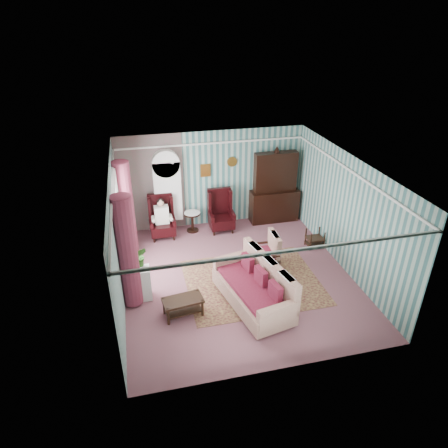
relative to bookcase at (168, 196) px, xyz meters
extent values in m
plane|color=#844D59|center=(1.35, -2.84, -1.12)|extent=(6.00, 6.00, 0.00)
cube|color=#3C6E6C|center=(1.35, 0.16, 0.33)|extent=(5.50, 0.02, 2.90)
cube|color=#3C6E6C|center=(1.35, -5.84, 0.33)|extent=(5.50, 0.02, 2.90)
cube|color=#3C6E6C|center=(-1.40, -2.84, 0.33)|extent=(0.02, 6.00, 2.90)
cube|color=#3C6E6C|center=(4.10, -2.84, 0.33)|extent=(0.02, 6.00, 2.90)
cube|color=silver|center=(1.35, -2.84, 1.78)|extent=(5.50, 6.00, 0.02)
cube|color=#974D63|center=(-0.45, 0.15, 0.33)|extent=(1.90, 0.01, 2.90)
cube|color=white|center=(1.35, -2.84, 1.43)|extent=(5.50, 6.00, 0.05)
cube|color=white|center=(-1.37, -2.24, 0.43)|extent=(0.04, 1.50, 1.90)
cylinder|color=brown|center=(-1.20, -3.29, 0.23)|extent=(0.44, 0.44, 2.60)
cylinder|color=brown|center=(-1.20, -1.19, 0.23)|extent=(0.44, 0.44, 2.60)
cube|color=gold|center=(1.15, 0.13, 0.63)|extent=(0.30, 0.03, 0.38)
cube|color=white|center=(0.00, 0.00, 0.00)|extent=(0.80, 0.28, 2.24)
cube|color=black|center=(3.25, -0.12, 0.06)|extent=(1.50, 0.56, 2.36)
cube|color=black|center=(-0.25, -0.39, -0.50)|extent=(0.76, 0.80, 1.25)
cube|color=black|center=(1.50, -0.39, -0.50)|extent=(0.76, 0.80, 1.25)
cylinder|color=black|center=(0.65, -0.24, -0.82)|extent=(0.50, 0.50, 0.60)
cube|color=black|center=(3.82, -1.94, -0.85)|extent=(0.45, 0.38, 0.54)
cube|color=silver|center=(-1.05, -3.14, -0.72)|extent=(0.55, 0.35, 0.80)
cube|color=#501A1D|center=(1.65, -3.14, -1.11)|extent=(3.20, 2.60, 0.01)
cube|color=beige|center=(1.38, -3.97, -0.58)|extent=(1.36, 2.36, 1.09)
cube|color=beige|center=(2.05, -2.64, -0.61)|extent=(0.87, 0.82, 1.02)
cube|color=black|center=(-0.16, -3.94, -0.91)|extent=(0.91, 0.57, 0.42)
imported|color=#174918|center=(-1.15, -3.28, -0.12)|extent=(0.40, 0.35, 0.41)
imported|color=#1C5A1C|center=(-0.94, -3.02, -0.08)|extent=(0.30, 0.26, 0.48)
imported|color=#1B571E|center=(-1.12, -3.13, -0.13)|extent=(0.22, 0.22, 0.38)
camera|label=1|loc=(-0.85, -10.72, 4.71)|focal=32.00mm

